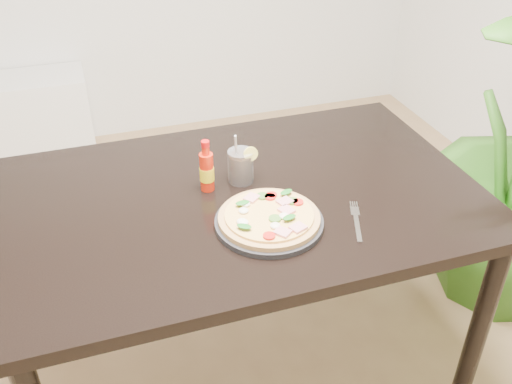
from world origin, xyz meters
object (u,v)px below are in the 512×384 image
object	(u,v)px
dining_table	(244,216)
plate	(269,222)
cola_cup	(241,167)
pizza	(269,217)
fork	(356,220)
hot_sauce_bottle	(207,171)

from	to	relation	value
dining_table	plate	size ratio (longest dim) A/B	4.69
dining_table	cola_cup	xyz separation A→B (m)	(0.01, 0.07, 0.13)
pizza	fork	world-z (taller)	pizza
dining_table	fork	xyz separation A→B (m)	(0.26, -0.23, 0.09)
dining_table	fork	size ratio (longest dim) A/B	7.71
dining_table	fork	bearing A→B (deg)	-41.71
cola_cup	dining_table	bearing A→B (deg)	-101.45
dining_table	plate	world-z (taller)	plate
hot_sauce_bottle	fork	world-z (taller)	hot_sauce_bottle
cola_cup	fork	distance (m)	0.39
dining_table	cola_cup	distance (m)	0.15
hot_sauce_bottle	fork	xyz separation A→B (m)	(0.35, -0.28, -0.06)
pizza	cola_cup	distance (m)	0.24
plate	fork	xyz separation A→B (m)	(0.24, -0.06, -0.01)
pizza	fork	size ratio (longest dim) A/B	1.53
dining_table	plate	xyz separation A→B (m)	(0.02, -0.17, 0.09)
plate	hot_sauce_bottle	size ratio (longest dim) A/B	1.83
pizza	hot_sauce_bottle	size ratio (longest dim) A/B	1.71
plate	pizza	distance (m)	0.02
pizza	hot_sauce_bottle	world-z (taller)	hot_sauce_bottle
plate	pizza	bearing A→B (deg)	60.77
cola_cup	hot_sauce_bottle	bearing A→B (deg)	-172.42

